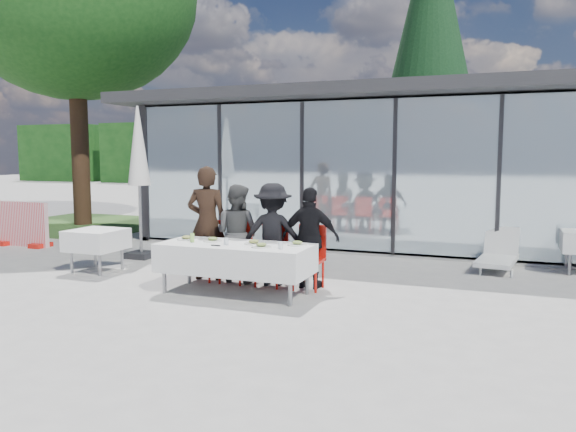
# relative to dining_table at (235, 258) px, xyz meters

# --- Properties ---
(ground) EXTENTS (90.00, 90.00, 0.00)m
(ground) POSITION_rel_dining_table_xyz_m (0.58, -0.17, -0.54)
(ground) COLOR #A09C97
(ground) RESTS_ON ground
(pavilion) EXTENTS (14.80, 8.80, 3.44)m
(pavilion) POSITION_rel_dining_table_xyz_m (2.58, 7.99, 1.61)
(pavilion) COLOR gray
(pavilion) RESTS_ON ground
(treeline) EXTENTS (62.50, 2.00, 4.40)m
(treeline) POSITION_rel_dining_table_xyz_m (-1.42, 27.83, 1.66)
(treeline) COLOR #113611
(treeline) RESTS_ON ground
(dining_table) EXTENTS (2.26, 0.96, 0.75)m
(dining_table) POSITION_rel_dining_table_xyz_m (0.00, 0.00, 0.00)
(dining_table) COLOR silver
(dining_table) RESTS_ON ground
(diner_a) EXTENTS (0.80, 0.80, 1.87)m
(diner_a) POSITION_rel_dining_table_xyz_m (-0.89, 0.76, 0.40)
(diner_a) COLOR black
(diner_a) RESTS_ON ground
(diner_chair_a) EXTENTS (0.44, 0.44, 0.97)m
(diner_chair_a) POSITION_rel_dining_table_xyz_m (-0.89, 0.75, -0.00)
(diner_chair_a) COLOR red
(diner_chair_a) RESTS_ON ground
(diner_b) EXTENTS (0.86, 0.86, 1.58)m
(diner_b) POSITION_rel_dining_table_xyz_m (-0.34, 0.76, 0.25)
(diner_b) COLOR #484848
(diner_b) RESTS_ON ground
(diner_chair_b) EXTENTS (0.44, 0.44, 0.97)m
(diner_chair_b) POSITION_rel_dining_table_xyz_m (-0.34, 0.75, -0.00)
(diner_chair_b) COLOR red
(diner_chair_b) RESTS_ON ground
(diner_c) EXTENTS (1.26, 1.26, 1.61)m
(diner_c) POSITION_rel_dining_table_xyz_m (0.28, 0.76, 0.27)
(diner_c) COLOR black
(diner_c) RESTS_ON ground
(diner_chair_c) EXTENTS (0.44, 0.44, 0.97)m
(diner_chair_c) POSITION_rel_dining_table_xyz_m (0.28, 0.75, -0.00)
(diner_chair_c) COLOR red
(diner_chair_c) RESTS_ON ground
(diner_d) EXTENTS (0.93, 0.93, 1.56)m
(diner_d) POSITION_rel_dining_table_xyz_m (0.91, 0.76, 0.24)
(diner_d) COLOR black
(diner_d) RESTS_ON ground
(diner_chair_d) EXTENTS (0.44, 0.44, 0.97)m
(diner_chair_d) POSITION_rel_dining_table_xyz_m (0.91, 0.75, -0.00)
(diner_chair_d) COLOR red
(diner_chair_d) RESTS_ON ground
(plate_a) EXTENTS (0.29, 0.29, 0.07)m
(plate_a) POSITION_rel_dining_table_xyz_m (-0.87, 0.09, 0.24)
(plate_a) COLOR white
(plate_a) RESTS_ON dining_table
(plate_b) EXTENTS (0.29, 0.29, 0.07)m
(plate_b) POSITION_rel_dining_table_xyz_m (-0.42, 0.09, 0.24)
(plate_b) COLOR white
(plate_b) RESTS_ON dining_table
(plate_c) EXTENTS (0.29, 0.29, 0.07)m
(plate_c) POSITION_rel_dining_table_xyz_m (0.27, 0.08, 0.24)
(plate_c) COLOR white
(plate_c) RESTS_ON dining_table
(plate_d) EXTENTS (0.29, 0.29, 0.07)m
(plate_d) POSITION_rel_dining_table_xyz_m (0.90, 0.20, 0.24)
(plate_d) COLOR white
(plate_d) RESTS_ON dining_table
(plate_extra) EXTENTS (0.29, 0.29, 0.07)m
(plate_extra) POSITION_rel_dining_table_xyz_m (0.49, -0.16, 0.24)
(plate_extra) COLOR white
(plate_extra) RESTS_ON dining_table
(juice_bottle) EXTENTS (0.06, 0.06, 0.13)m
(juice_bottle) POSITION_rel_dining_table_xyz_m (-0.67, -0.09, 0.28)
(juice_bottle) COLOR #8BC652
(juice_bottle) RESTS_ON dining_table
(drinking_glasses) EXTENTS (0.93, 0.11, 0.10)m
(drinking_glasses) POSITION_rel_dining_table_xyz_m (0.35, -0.14, 0.26)
(drinking_glasses) COLOR silver
(drinking_glasses) RESTS_ON dining_table
(folded_eyeglasses) EXTENTS (0.14, 0.03, 0.01)m
(folded_eyeglasses) POSITION_rel_dining_table_xyz_m (-0.17, -0.28, 0.22)
(folded_eyeglasses) COLOR black
(folded_eyeglasses) RESTS_ON dining_table
(spare_table_left) EXTENTS (0.86, 0.86, 0.74)m
(spare_table_left) POSITION_rel_dining_table_xyz_m (-3.02, 0.60, 0.02)
(spare_table_left) COLOR silver
(spare_table_left) RESTS_ON ground
(market_umbrella) EXTENTS (0.50, 0.50, 3.00)m
(market_umbrella) POSITION_rel_dining_table_xyz_m (-3.08, 1.96, 1.47)
(market_umbrella) COLOR black
(market_umbrella) RESTS_ON ground
(lounger) EXTENTS (0.76, 1.40, 0.72)m
(lounger) POSITION_rel_dining_table_xyz_m (3.60, 3.39, -0.28)
(lounger) COLOR silver
(lounger) RESTS_ON ground
(conifer_tree) EXTENTS (4.00, 4.00, 10.50)m
(conifer_tree) POSITION_rel_dining_table_xyz_m (1.08, 12.83, 5.45)
(conifer_tree) COLOR #382316
(conifer_tree) RESTS_ON ground
(grass_patch) EXTENTS (5.00, 5.00, 0.02)m
(grass_patch) POSITION_rel_dining_table_xyz_m (-7.92, 5.83, -0.53)
(grass_patch) COLOR #385926
(grass_patch) RESTS_ON ground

